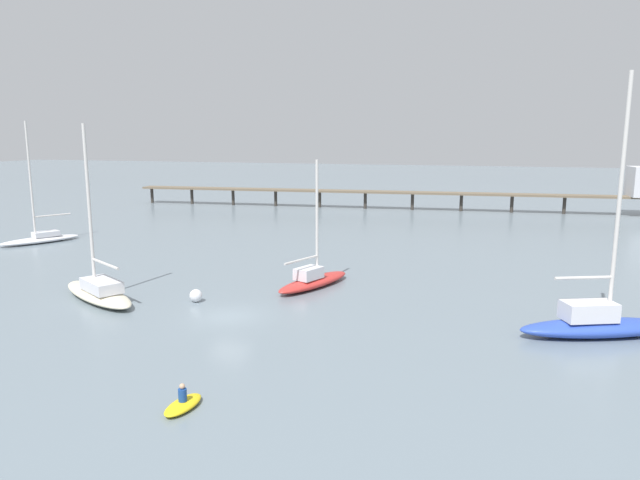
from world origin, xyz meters
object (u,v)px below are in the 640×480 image
(sailboat_cream, at_px, (99,290))
(mooring_buoy_near, at_px, (196,296))
(sailboat_white, at_px, (41,236))
(sailboat_red, at_px, (313,279))
(sailboat_blue, at_px, (598,321))
(pier, at_px, (531,187))
(dinghy_yellow, at_px, (183,404))

(sailboat_cream, bearing_deg, mooring_buoy_near, 12.56)
(sailboat_white, distance_m, sailboat_cream, 26.36)
(sailboat_red, bearing_deg, sailboat_blue, -16.33)
(pier, xyz_separation_m, sailboat_cream, (-31.67, -58.21, -3.22))
(sailboat_white, distance_m, dinghy_yellow, 45.51)
(sailboat_blue, distance_m, sailboat_cream, 32.57)
(sailboat_cream, xyz_separation_m, dinghy_yellow, (14.20, -12.87, -0.49))
(sailboat_cream, bearing_deg, sailboat_white, 140.76)
(sailboat_cream, distance_m, sailboat_red, 15.49)
(sailboat_red, relative_size, dinghy_yellow, 4.15)
(mooring_buoy_near, bearing_deg, sailboat_white, 150.92)
(pier, height_order, sailboat_cream, sailboat_cream)
(sailboat_red, relative_size, mooring_buoy_near, 10.82)
(sailboat_white, distance_m, mooring_buoy_near, 31.18)
(pier, bearing_deg, dinghy_yellow, -103.80)
(sailboat_white, xyz_separation_m, sailboat_cream, (20.41, -16.67, 0.01))
(pier, bearing_deg, sailboat_cream, -118.55)
(dinghy_yellow, bearing_deg, sailboat_blue, 39.26)
(sailboat_blue, bearing_deg, sailboat_cream, -176.33)
(sailboat_blue, bearing_deg, dinghy_yellow, -140.74)
(mooring_buoy_near, bearing_deg, dinghy_yellow, -62.90)
(sailboat_cream, bearing_deg, sailboat_red, 29.66)
(sailboat_cream, xyz_separation_m, sailboat_red, (13.46, 7.66, -0.04))
(pier, bearing_deg, sailboat_red, -109.81)
(sailboat_red, bearing_deg, mooring_buoy_near, -137.17)
(sailboat_blue, relative_size, sailboat_white, 1.15)
(sailboat_red, distance_m, mooring_buoy_near, 9.03)
(sailboat_cream, bearing_deg, pier, 61.45)
(sailboat_blue, relative_size, dinghy_yellow, 6.37)
(sailboat_white, height_order, dinghy_yellow, sailboat_white)
(pier, distance_m, dinghy_yellow, 73.28)
(dinghy_yellow, xyz_separation_m, mooring_buoy_near, (-7.37, 14.39, 0.22))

